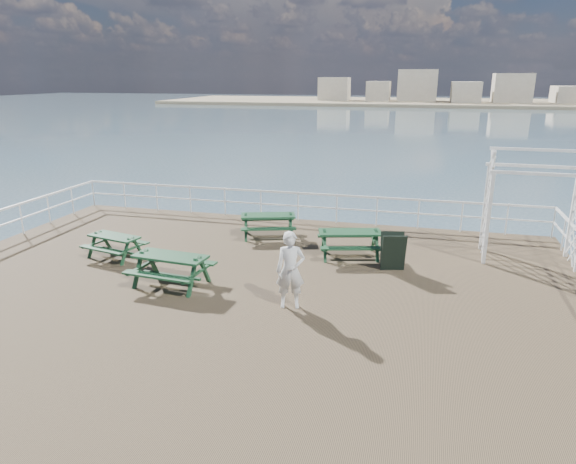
# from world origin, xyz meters

# --- Properties ---
(ground) EXTENTS (18.00, 14.00, 0.30)m
(ground) POSITION_xyz_m (0.00, 0.00, -0.15)
(ground) COLOR brown
(ground) RESTS_ON ground
(sea_backdrop) EXTENTS (300.00, 300.00, 9.20)m
(sea_backdrop) POSITION_xyz_m (12.54, 134.07, -0.51)
(sea_backdrop) COLOR #3C5765
(sea_backdrop) RESTS_ON ground
(railing) EXTENTS (17.77, 13.76, 1.10)m
(railing) POSITION_xyz_m (-0.07, 2.57, 0.87)
(railing) COLOR silver
(railing) RESTS_ON ground
(picnic_table_a) EXTENTS (1.84, 1.61, 0.78)m
(picnic_table_a) POSITION_xyz_m (-4.37, 1.41, 0.50)
(picnic_table_a) COLOR #163D1E
(picnic_table_a) RESTS_ON ground
(picnic_table_b) EXTENTS (2.18, 1.95, 0.88)m
(picnic_table_b) POSITION_xyz_m (-0.50, 4.57, 0.57)
(picnic_table_b) COLOR #163D1E
(picnic_table_b) RESTS_ON ground
(picnic_table_c) EXTENTS (2.19, 1.93, 0.91)m
(picnic_table_c) POSITION_xyz_m (2.47, 3.27, 0.58)
(picnic_table_c) COLOR #163D1E
(picnic_table_c) RESTS_ON ground
(picnic_table_d) EXTENTS (2.05, 1.72, 0.94)m
(picnic_table_d) POSITION_xyz_m (-1.73, -0.13, 0.60)
(picnic_table_d) COLOR #163D1E
(picnic_table_d) RESTS_ON ground
(trellis_arbor) EXTENTS (2.70, 1.50, 3.32)m
(trellis_arbor) POSITION_xyz_m (7.60, 4.30, 1.47)
(trellis_arbor) COLOR silver
(trellis_arbor) RESTS_ON ground
(sandwich_board) EXTENTS (0.76, 0.63, 1.09)m
(sandwich_board) POSITION_xyz_m (3.80, 2.45, 0.53)
(sandwich_board) COLOR black
(sandwich_board) RESTS_ON ground
(person) EXTENTS (0.77, 0.60, 1.85)m
(person) POSITION_xyz_m (1.61, -0.62, 0.93)
(person) COLOR silver
(person) RESTS_ON ground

